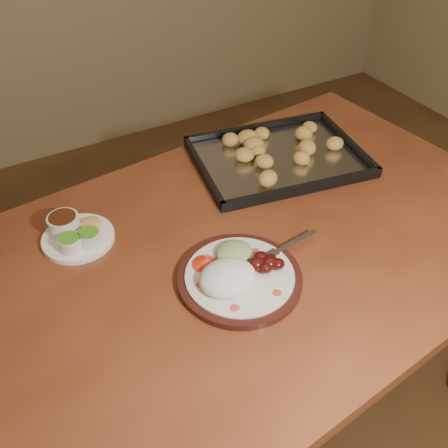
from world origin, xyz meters
TOP-DOWN VIEW (x-y plane):
  - ground at (0.00, 0.00)m, footprint 4.00×4.00m
  - dining_table at (-0.17, 0.15)m, footprint 1.59×1.06m
  - dinner_plate at (-0.23, 0.06)m, footprint 0.36×0.27m
  - condiment_saucer at (-0.50, 0.36)m, footprint 0.17×0.17m
  - baking_tray at (0.11, 0.41)m, footprint 0.52×0.42m

SIDE VIEW (x-z plane):
  - ground at x=0.00m, z-range 0.00..0.00m
  - dining_table at x=-0.17m, z-range 0.28..1.03m
  - baking_tray at x=0.11m, z-range 0.74..0.79m
  - dinner_plate at x=-0.23m, z-range 0.74..0.80m
  - condiment_saucer at x=-0.50m, z-range 0.74..0.80m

